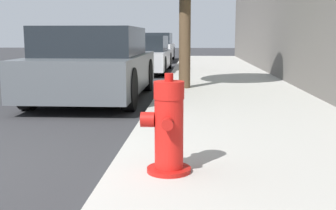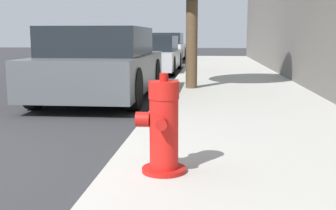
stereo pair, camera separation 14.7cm
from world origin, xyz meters
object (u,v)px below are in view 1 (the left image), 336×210
parked_car_near (95,64)px  parked_car_far (154,47)px  fire_hydrant (168,128)px  parked_car_mid (142,54)px

parked_car_near → parked_car_far: parked_car_near is taller
parked_car_near → fire_hydrant: bearing=-70.1°
parked_car_mid → parked_car_far: 6.32m
parked_car_mid → parked_car_far: size_ratio=1.03×
fire_hydrant → parked_car_far: bearing=95.9°
fire_hydrant → parked_car_mid: 10.92m
fire_hydrant → parked_car_far: (-1.76, 17.13, 0.18)m
parked_car_near → parked_car_mid: bearing=88.7°
parked_car_mid → parked_car_far: bearing=91.9°
fire_hydrant → parked_car_near: (-1.69, 4.65, 0.19)m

